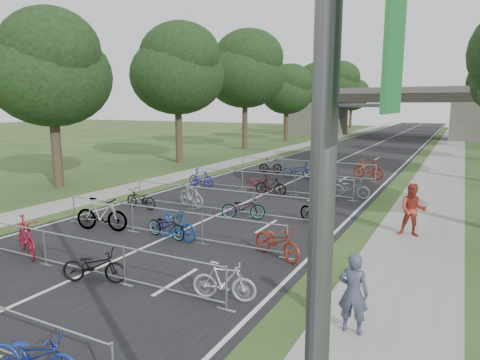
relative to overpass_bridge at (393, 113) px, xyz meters
The scene contains 39 objects.
road 15.41m from the overpass_bridge, 90.00° to the right, with size 11.00×140.00×0.01m, color black.
sidewalk_right 17.36m from the overpass_bridge, 61.93° to the right, with size 3.00×140.00×0.01m, color gray.
sidewalk_left 17.14m from the overpass_bridge, 116.57° to the right, with size 2.00×140.00×0.01m, color gray.
lane_markings 15.41m from the overpass_bridge, 90.00° to the right, with size 0.12×140.00×0.00m, color silver.
overpass_bridge is the anchor object (origin of this frame).
lamppost 63.55m from the overpass_bridge, 82.47° to the right, with size 0.61×0.65×8.21m.
tree_left_0 50.47m from the overpass_bridge, 103.07° to the right, with size 6.72×6.72×10.25m.
tree_left_1 38.97m from the overpass_bridge, 107.08° to the right, with size 7.56×7.56×11.53m.
tree_left_2 27.92m from the overpass_bridge, 114.44° to the right, with size 8.40×8.40×12.81m.
tree_left_3 17.59m from the overpass_bridge, 131.07° to the right, with size 6.72×6.72×10.25m.
tree_left_4 12.05m from the overpass_bridge, behind, with size 7.56×7.56×11.53m.
tree_left_5 16.44m from the overpass_bridge, 136.20° to the left, with size 8.40×8.40×12.81m.
tree_left_6 25.77m from the overpass_bridge, 116.43° to the left, with size 6.72×6.72×10.25m.
barrier_row_2 57.88m from the overpass_bridge, 90.00° to the right, with size 9.70×0.08×1.10m.
barrier_row_3 54.08m from the overpass_bridge, 90.00° to the right, with size 9.70×0.08×1.10m.
barrier_row_4 50.09m from the overpass_bridge, 90.00° to the right, with size 9.70×0.08×1.10m.
barrier_row_5 45.10m from the overpass_bridge, 90.00° to the right, with size 9.70×0.08×1.10m.
barrier_row_6 39.11m from the overpass_bridge, 90.00° to the right, with size 9.70×0.08×1.10m.
bike_7 61.67m from the overpass_bridge, 87.29° to the right, with size 0.61×1.75×0.92m, color navy.
bike_9 57.65m from the overpass_bridge, 92.74° to the right, with size 0.59×2.08×1.25m, color maroon.
bike_10 58.12m from the overpass_bridge, 89.31° to the right, with size 0.61×1.76×0.92m, color black.
bike_11 57.61m from the overpass_bridge, 85.71° to the right, with size 0.46×1.61×0.97m, color #B0B0B8.
bike_12 54.55m from the overpass_bridge, 92.82° to the right, with size 0.59×2.09×1.26m, color #9FA2A7.
bike_13 54.11m from the overpass_bridge, 89.96° to the right, with size 0.61×1.74×0.91m, color #9FA2A7.
bike_14 54.15m from the overpass_bridge, 89.50° to the right, with size 0.51×1.82×1.09m, color navy.
bike_15 54.29m from the overpass_bridge, 85.45° to the right, with size 0.69×1.99×1.04m, color maroon.
bike_16 51.26m from the overpass_bridge, 94.11° to the right, with size 0.61×1.74×0.91m, color black.
bike_17 49.84m from the overpass_bridge, 92.06° to the right, with size 0.51×1.82×1.10m, color #9D9EA4.
bike_18 50.54m from the overpass_bridge, 88.54° to the right, with size 0.63×1.81×0.95m, color #9FA2A7.
bike_19 50.06m from the overpass_bridge, 85.19° to the right, with size 0.48×1.69×1.02m, color #9FA2A7.
bike_20 45.50m from the overpass_bridge, 95.23° to the right, with size 0.48×1.70×1.02m, color navy.
bike_21 44.79m from the overpass_bridge, 90.80° to the right, with size 0.60×1.71×0.90m, color maroon.
bike_22 45.72m from the overpass_bridge, 89.45° to the right, with size 0.50×1.75×1.05m, color black.
bike_23 44.66m from the overpass_bridge, 84.46° to the right, with size 0.68×1.95×1.03m, color #93949A.
bike_25 38.82m from the overpass_bridge, 93.86° to the right, with size 0.46×1.62×0.98m, color #9FA2A7.
bike_26 40.02m from the overpass_bridge, 90.19° to the right, with size 0.70×2.00×1.05m, color navy.
bike_27 38.29m from the overpass_bridge, 84.07° to the right, with size 0.59×2.09×1.26m, color maroon.
pedestrian_a 57.94m from the overpass_bridge, 82.67° to the right, with size 0.63×0.41×1.72m, color #373D53.
pedestrian_b 50.39m from the overpass_bridge, 81.13° to the right, with size 0.93×0.73×1.92m, color maroon.
Camera 1 is at (9.13, -0.83, 4.70)m, focal length 32.00 mm.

